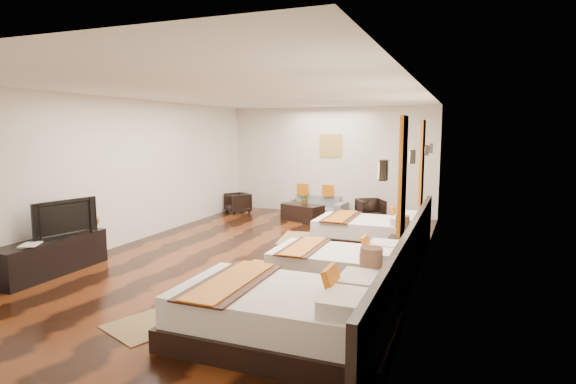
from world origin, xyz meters
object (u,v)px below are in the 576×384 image
at_px(bed_near, 285,315).
at_px(bed_mid, 337,266).
at_px(bed_far, 370,232).
at_px(coffee_table, 302,213).
at_px(book, 21,245).
at_px(figurine, 89,219).
at_px(nightstand_b, 402,248).
at_px(sofa, 315,205).
at_px(tv, 62,218).
at_px(table_plant, 305,199).
at_px(tv_console, 51,256).
at_px(armchair_left, 238,203).
at_px(nightstand_a, 370,300).
at_px(armchair_right, 370,210).

distance_m(bed_near, bed_mid, 2.07).
bearing_deg(bed_far, coffee_table, 137.71).
height_order(book, figurine, figurine).
xyz_separation_m(nightstand_b, sofa, (-2.77, 3.96, -0.05)).
bearing_deg(tv, book, -171.11).
bearing_deg(table_plant, tv_console, -112.62).
height_order(bed_mid, bed_far, bed_far).
bearing_deg(armchair_left, bed_far, 8.30).
distance_m(bed_near, tv, 4.32).
bearing_deg(bed_near, bed_far, 90.04).
height_order(armchair_left, table_plant, table_plant).
distance_m(armchair_left, table_plant, 2.11).
distance_m(nightstand_b, coffee_table, 4.05).
relative_size(figurine, coffee_table, 0.34).
relative_size(bed_mid, sofa, 1.14).
xyz_separation_m(tv_console, book, (0.00, -0.50, 0.29)).
height_order(sofa, armchair_left, armchair_left).
height_order(bed_mid, armchair_left, bed_mid).
bearing_deg(nightstand_a, nightstand_b, 90.00).
bearing_deg(armchair_right, bed_far, -109.63).
xyz_separation_m(nightstand_a, coffee_table, (-2.77, 5.53, -0.12)).
distance_m(nightstand_a, armchair_left, 7.60).
height_order(book, sofa, book).
bearing_deg(tv, bed_mid, -63.24).
bearing_deg(nightstand_a, bed_mid, 118.82).
relative_size(bed_mid, nightstand_b, 2.29).
distance_m(bed_far, figurine, 5.04).
distance_m(nightstand_a, armchair_right, 6.08).
distance_m(bed_mid, armchair_left, 6.07).
bearing_deg(sofa, coffee_table, -85.23).
distance_m(nightstand_a, table_plant, 6.16).
xyz_separation_m(nightstand_b, tv_console, (-4.95, -2.42, -0.01)).
distance_m(bed_far, table_plant, 2.70).
bearing_deg(tv, sofa, -5.99).
relative_size(bed_near, tv, 2.24).
xyz_separation_m(sofa, armchair_left, (-1.99, -0.60, 0.02)).
relative_size(bed_far, nightstand_a, 2.24).
height_order(bed_mid, tv, tv).
xyz_separation_m(bed_far, nightstand_b, (0.75, -1.12, 0.02)).
bearing_deg(table_plant, armchair_left, 169.14).
bearing_deg(figurine, bed_far, 33.34).
relative_size(bed_near, bed_mid, 1.21).
xyz_separation_m(nightstand_b, armchair_right, (-1.19, 3.39, -0.01)).
bearing_deg(armchair_left, bed_mid, -11.22).
relative_size(tv_console, armchair_left, 3.08).
bearing_deg(bed_near, coffee_table, 107.98).
bearing_deg(sofa, tv_console, -104.07).
bearing_deg(table_plant, figurine, -115.98).
bearing_deg(tv, bed_far, -38.15).
xyz_separation_m(sofa, coffee_table, (0.00, -1.00, -0.04)).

